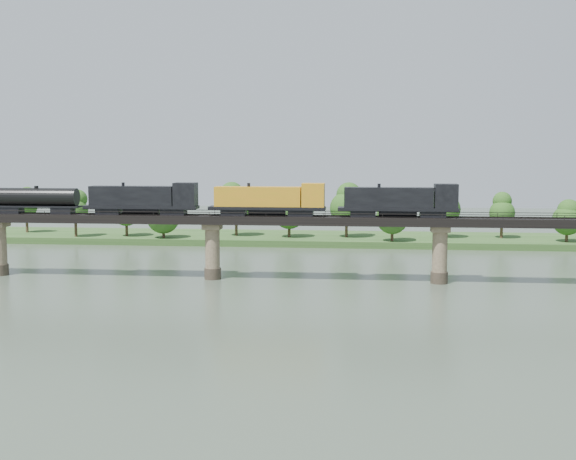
# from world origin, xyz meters

# --- Properties ---
(ground) EXTENTS (400.00, 400.00, 0.00)m
(ground) POSITION_xyz_m (0.00, 0.00, 0.00)
(ground) COLOR #384637
(ground) RESTS_ON ground
(far_bank) EXTENTS (300.00, 24.00, 1.60)m
(far_bank) POSITION_xyz_m (0.00, 85.00, 0.80)
(far_bank) COLOR #2A4D1F
(far_bank) RESTS_ON ground
(bridge) EXTENTS (236.00, 30.00, 11.50)m
(bridge) POSITION_xyz_m (0.00, 30.00, 5.46)
(bridge) COLOR #473A2D
(bridge) RESTS_ON ground
(bridge_superstructure) EXTENTS (220.00, 4.90, 0.75)m
(bridge_superstructure) POSITION_xyz_m (0.00, 30.00, 11.79)
(bridge_superstructure) COLOR black
(bridge_superstructure) RESTS_ON bridge
(far_treeline) EXTENTS (289.06, 17.54, 13.60)m
(far_treeline) POSITION_xyz_m (-8.21, 80.52, 8.83)
(far_treeline) COLOR #382619
(far_treeline) RESTS_ON far_bank
(freight_train) EXTENTS (83.58, 3.26, 5.75)m
(freight_train) POSITION_xyz_m (2.47, 30.00, 14.25)
(freight_train) COLOR black
(freight_train) RESTS_ON bridge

